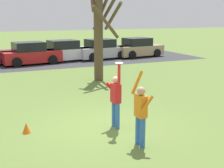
{
  "coord_description": "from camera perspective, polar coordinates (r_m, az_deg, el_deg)",
  "views": [
    {
      "loc": [
        -3.61,
        -8.79,
        3.5
      ],
      "look_at": [
        0.31,
        0.04,
        1.34
      ],
      "focal_mm": 50.04,
      "sensor_mm": 36.0,
      "label": 1
    }
  ],
  "objects": [
    {
      "name": "parked_car_red",
      "position": [
        23.21,
        -14.64,
        5.32
      ],
      "size": [
        4.29,
        2.41,
        1.59
      ],
      "rotation": [
        0.0,
        0.0,
        0.12
      ],
      "color": "red",
      "rests_on": "ground_plane"
    },
    {
      "name": "person_defender",
      "position": [
        8.39,
        5.26,
        -4.95
      ],
      "size": [
        0.49,
        0.55,
        2.04
      ],
      "rotation": [
        0.0,
        0.0,
        1.59
      ],
      "color": "#3366B7",
      "rests_on": "ground_plane"
    },
    {
      "name": "field_cone_orange",
      "position": [
        9.83,
        -15.38,
        -7.76
      ],
      "size": [
        0.26,
        0.26,
        0.32
      ],
      "primitive_type": "cone",
      "color": "orange",
      "rests_on": "ground_plane"
    },
    {
      "name": "parked_car_tan",
      "position": [
        26.57,
        4.81,
        6.56
      ],
      "size": [
        4.29,
        2.41,
        1.59
      ],
      "rotation": [
        0.0,
        0.0,
        0.12
      ],
      "color": "tan",
      "rests_on": "ground_plane"
    },
    {
      "name": "parked_car_silver",
      "position": [
        25.2,
        -1.95,
        6.27
      ],
      "size": [
        4.29,
        2.41,
        1.59
      ],
      "rotation": [
        0.0,
        0.0,
        0.12
      ],
      "color": "#BCBCC1",
      "rests_on": "ground_plane"
    },
    {
      "name": "frisbee_disc",
      "position": [
        9.27,
        1.31,
        3.84
      ],
      "size": [
        0.24,
        0.24,
        0.02
      ],
      "primitive_type": "cylinder",
      "color": "white",
      "rests_on": "person_catcher"
    },
    {
      "name": "person_catcher",
      "position": [
        9.7,
        0.69,
        -2.47
      ],
      "size": [
        0.49,
        0.54,
        2.08
      ],
      "rotation": [
        0.0,
        0.0,
        -1.55
      ],
      "color": "#3366B7",
      "rests_on": "ground_plane"
    },
    {
      "name": "parking_strip",
      "position": [
        23.9,
        -11.46,
        3.93
      ],
      "size": [
        24.42,
        6.4,
        0.01
      ],
      "primitive_type": "cube",
      "color": "#38383D",
      "rests_on": "ground_plane"
    },
    {
      "name": "parked_car_white",
      "position": [
        24.32,
        -8.65,
        5.9
      ],
      "size": [
        4.29,
        2.41,
        1.59
      ],
      "rotation": [
        0.0,
        0.0,
        0.12
      ],
      "color": "white",
      "rests_on": "ground_plane"
    },
    {
      "name": "ground_plane",
      "position": [
        10.13,
        -1.51,
        -7.65
      ],
      "size": [
        120.0,
        120.0,
        0.0
      ],
      "primitive_type": "plane",
      "color": "olive"
    },
    {
      "name": "bare_tree_tall",
      "position": [
        16.71,
        -2.25,
        9.29
      ],
      "size": [
        1.68,
        1.94,
        4.78
      ],
      "color": "brown",
      "rests_on": "ground_plane"
    }
  ]
}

